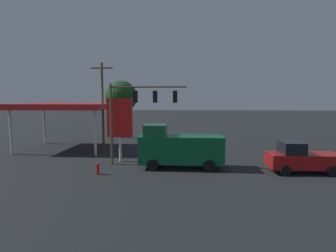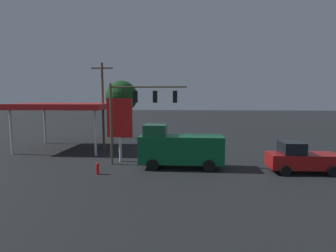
% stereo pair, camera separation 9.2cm
% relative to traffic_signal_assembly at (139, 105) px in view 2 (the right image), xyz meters
% --- Properties ---
extents(ground_plane, '(200.00, 200.00, 0.00)m').
position_rel_traffic_signal_assembly_xyz_m(ground_plane, '(-2.35, 0.11, -5.14)').
color(ground_plane, black).
extents(traffic_signal_assembly, '(6.53, 0.43, 6.95)m').
position_rel_traffic_signal_assembly_xyz_m(traffic_signal_assembly, '(0.00, 0.00, 0.00)').
color(traffic_signal_assembly, brown).
rests_on(traffic_signal_assembly, ground).
extents(utility_pole, '(2.40, 0.26, 9.58)m').
position_rel_traffic_signal_assembly_xyz_m(utility_pole, '(5.28, -6.81, -0.07)').
color(utility_pole, brown).
rests_on(utility_pole, ground).
extents(gas_station_canopy, '(9.94, 7.64, 5.12)m').
position_rel_traffic_signal_assembly_xyz_m(gas_station_canopy, '(9.35, -6.48, -0.38)').
color(gas_station_canopy, red).
rests_on(gas_station_canopy, ground).
extents(price_sign, '(2.27, 0.27, 5.69)m').
position_rel_traffic_signal_assembly_xyz_m(price_sign, '(1.91, -1.04, -1.34)').
color(price_sign, silver).
rests_on(price_sign, ground).
extents(pickup_parked, '(5.25, 2.36, 2.40)m').
position_rel_traffic_signal_assembly_xyz_m(pickup_parked, '(-12.81, 1.55, -4.03)').
color(pickup_parked, maroon).
rests_on(pickup_parked, ground).
extents(delivery_truck, '(6.81, 2.60, 3.58)m').
position_rel_traffic_signal_assembly_xyz_m(delivery_truck, '(-3.43, 0.76, -3.45)').
color(delivery_truck, '#0C592D').
rests_on(delivery_truck, ground).
extents(street_tree, '(4.52, 4.52, 8.16)m').
position_rel_traffic_signal_assembly_xyz_m(street_tree, '(5.16, -14.79, 0.73)').
color(street_tree, '#4C331E').
rests_on(street_tree, ground).
extents(fire_hydrant, '(0.24, 0.24, 0.88)m').
position_rel_traffic_signal_assembly_xyz_m(fire_hydrant, '(2.63, 3.06, -4.70)').
color(fire_hydrant, red).
rests_on(fire_hydrant, ground).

